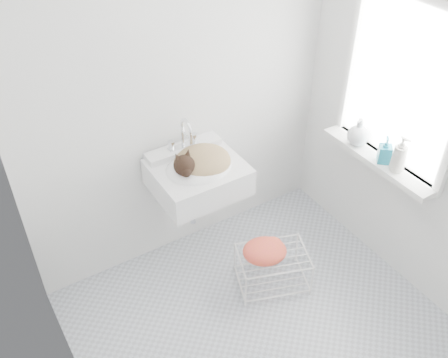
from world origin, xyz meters
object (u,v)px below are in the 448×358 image
sink (197,165)px  bottle_a (396,170)px  wire_rack (272,267)px  cat (200,161)px  bottle_b (383,162)px  bottle_c (356,144)px

sink → bottle_a: size_ratio=2.74×
wire_rack → bottle_a: (0.73, -0.24, 0.70)m
cat → wire_rack: (0.29, -0.44, -0.74)m
cat → bottle_b: (1.02, -0.57, -0.04)m
sink → bottle_b: size_ratio=3.24×
sink → cat: (0.01, -0.02, 0.04)m
bottle_a → bottle_b: 0.11m
sink → cat: 0.04m
bottle_a → bottle_b: bottle_a is taller
wire_rack → bottle_b: bottle_b is taller
bottle_a → cat: bearing=146.1°
bottle_b → bottle_c: bearing=90.0°
sink → wire_rack: bearing=-56.3°
cat → bottle_a: (1.02, -0.68, -0.04)m
bottle_c → bottle_a: bearing=-90.0°
sink → cat: bearing=-49.6°
bottle_b → bottle_c: (0.00, 0.24, 0.00)m
sink → bottle_b: sink is taller
cat → bottle_c: bearing=-11.0°
wire_rack → bottle_c: bearing=8.5°
cat → sink: bearing=137.6°
wire_rack → bottle_c: size_ratio=2.39×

